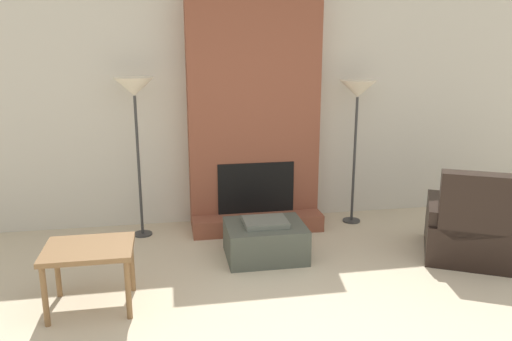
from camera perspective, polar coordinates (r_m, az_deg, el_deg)
wall_back at (r=5.77m, az=-0.67°, el=6.95°), size 8.22×0.06×2.60m
fireplace at (r=5.57m, az=-0.29°, el=5.96°), size 1.45×0.62×2.60m
ottoman at (r=4.91m, az=1.06°, el=-7.94°), size 0.76×0.60×0.39m
armchair at (r=5.29m, az=23.15°, el=-6.41°), size 1.09×1.13×0.92m
side_table at (r=4.13m, az=-18.54°, el=-9.17°), size 0.67×0.54×0.52m
floor_lamp_left at (r=5.31m, az=-13.73°, el=8.58°), size 0.42×0.42×1.71m
floor_lamp_right at (r=5.70m, az=11.53°, el=8.51°), size 0.42×0.42×1.65m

